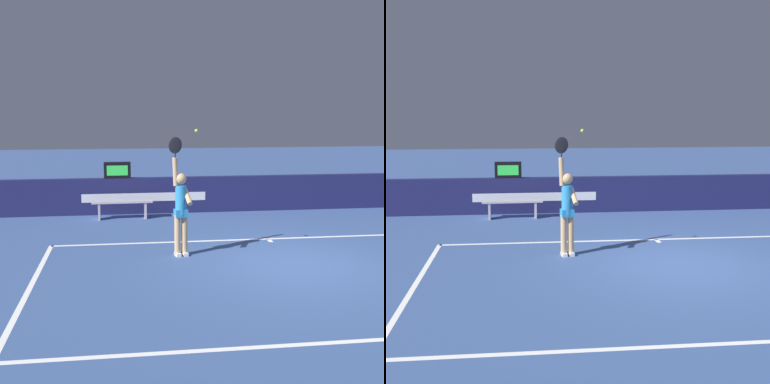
% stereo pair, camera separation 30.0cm
% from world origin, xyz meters
% --- Properties ---
extents(ground_plane, '(60.00, 60.00, 0.00)m').
position_xyz_m(ground_plane, '(0.00, 0.00, 0.00)').
color(ground_plane, '#365188').
extents(court_lines, '(10.16, 5.58, 0.00)m').
position_xyz_m(court_lines, '(0.00, -0.71, 0.00)').
color(court_lines, white).
rests_on(court_lines, ground).
extents(back_wall, '(15.45, 0.25, 1.06)m').
position_xyz_m(back_wall, '(-0.01, 5.45, 0.53)').
color(back_wall, '#191B49').
rests_on(back_wall, ground).
extents(speed_display, '(0.77, 0.20, 0.47)m').
position_xyz_m(speed_display, '(-3.56, 5.45, 1.29)').
color(speed_display, black).
rests_on(speed_display, back_wall).
extents(tennis_player, '(0.50, 0.51, 2.52)m').
position_xyz_m(tennis_player, '(-2.21, 0.89, 1.05)').
color(tennis_player, tan).
rests_on(tennis_player, ground).
extents(tennis_ball, '(0.07, 0.07, 0.07)m').
position_xyz_m(tennis_ball, '(-1.92, 0.59, 2.63)').
color(tennis_ball, '#C5DD38').
extents(courtside_bench_near, '(1.69, 0.40, 0.52)m').
position_xyz_m(courtside_bench_near, '(-3.43, 4.74, 0.40)').
color(courtside_bench_near, '#B8ABB7').
rests_on(courtside_bench_near, ground).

